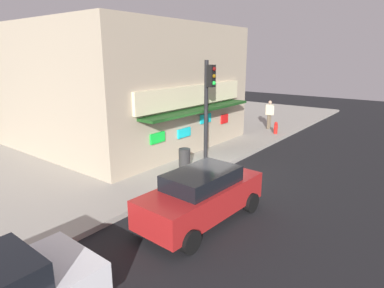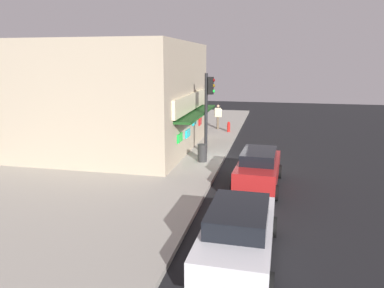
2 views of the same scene
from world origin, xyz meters
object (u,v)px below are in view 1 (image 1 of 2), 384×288
(fire_hydrant, at_px, (276,128))
(trash_can, at_px, (184,159))
(potted_plant_by_window, at_px, (188,140))
(potted_plant_by_doorway, at_px, (167,143))
(traffic_light, at_px, (208,97))
(pedestrian, at_px, (269,113))
(parked_car_red, at_px, (202,195))

(fire_hydrant, bearing_deg, trash_can, 177.81)
(trash_can, height_order, potted_plant_by_window, trash_can)
(potted_plant_by_doorway, bearing_deg, potted_plant_by_window, 3.48)
(traffic_light, relative_size, potted_plant_by_doorway, 3.97)
(potted_plant_by_window, bearing_deg, pedestrian, -9.49)
(traffic_light, height_order, potted_plant_by_window, traffic_light)
(traffic_light, distance_m, potted_plant_by_doorway, 2.96)
(parked_car_red, bearing_deg, traffic_light, 33.30)
(trash_can, height_order, parked_car_red, parked_car_red)
(parked_car_red, bearing_deg, potted_plant_by_doorway, 51.65)
(traffic_light, bearing_deg, potted_plant_by_window, 65.76)
(potted_plant_by_window, height_order, parked_car_red, parked_car_red)
(pedestrian, relative_size, parked_car_red, 0.43)
(fire_hydrant, relative_size, parked_car_red, 0.17)
(fire_hydrant, height_order, pedestrian, pedestrian)
(traffic_light, height_order, trash_can, traffic_light)
(potted_plant_by_window, bearing_deg, traffic_light, -114.24)
(potted_plant_by_doorway, distance_m, potted_plant_by_window, 1.70)
(trash_can, distance_m, parked_car_red, 4.21)
(potted_plant_by_doorway, xyz_separation_m, potted_plant_by_window, (1.69, 0.10, -0.19))
(traffic_light, bearing_deg, trash_can, -179.32)
(trash_can, relative_size, parked_car_red, 0.21)
(traffic_light, xyz_separation_m, potted_plant_by_window, (0.83, 1.83, -2.43))
(traffic_light, height_order, pedestrian, traffic_light)
(potted_plant_by_window, bearing_deg, fire_hydrant, -19.86)
(fire_hydrant, xyz_separation_m, potted_plant_by_window, (-6.04, 2.18, 0.12))
(potted_plant_by_doorway, bearing_deg, traffic_light, -63.50)
(potted_plant_by_doorway, relative_size, potted_plant_by_window, 1.32)
(pedestrian, relative_size, potted_plant_by_doorway, 1.63)
(fire_hydrant, bearing_deg, potted_plant_by_window, 160.14)
(traffic_light, distance_m, fire_hydrant, 7.33)
(fire_hydrant, height_order, parked_car_red, parked_car_red)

